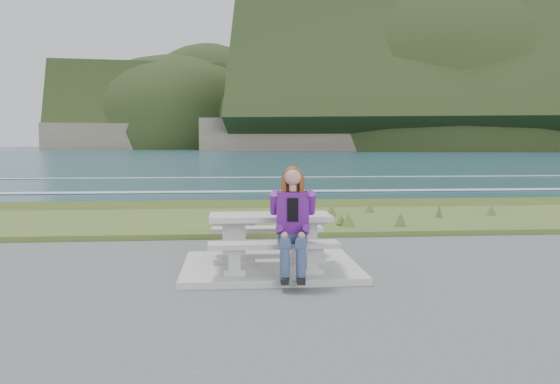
% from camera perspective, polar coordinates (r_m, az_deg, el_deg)
% --- Properties ---
extents(concrete_slab, '(2.60, 2.10, 0.10)m').
position_cam_1_polar(concrete_slab, '(8.30, -1.03, -7.82)').
color(concrete_slab, '#A1A29D').
rests_on(concrete_slab, ground).
extents(picnic_table, '(1.80, 0.75, 0.75)m').
position_cam_1_polar(picnic_table, '(8.19, -1.04, -3.50)').
color(picnic_table, '#A1A29D').
rests_on(picnic_table, concrete_slab).
extents(bench_landward, '(1.80, 0.35, 0.45)m').
position_cam_1_polar(bench_landward, '(7.54, -0.66, -6.04)').
color(bench_landward, '#A1A29D').
rests_on(bench_landward, concrete_slab).
extents(bench_seaward, '(1.80, 0.35, 0.45)m').
position_cam_1_polar(bench_seaward, '(8.91, -1.35, -4.32)').
color(bench_seaward, '#A1A29D').
rests_on(bench_seaward, concrete_slab).
extents(grass_verge, '(160.00, 4.50, 0.22)m').
position_cam_1_polar(grass_verge, '(13.23, -2.56, -3.23)').
color(grass_verge, '#3D5620').
rests_on(grass_verge, ground).
extents(shore_drop, '(160.00, 0.80, 2.20)m').
position_cam_1_polar(shore_drop, '(16.10, -3.01, -1.76)').
color(shore_drop, '#685A4E').
rests_on(shore_drop, ground).
extents(ocean, '(1600.00, 1600.00, 0.09)m').
position_cam_1_polar(ocean, '(33.37, -4.06, -1.26)').
color(ocean, '#1C4250').
rests_on(ocean, ground).
extents(headland_range, '(729.83, 363.95, 193.61)m').
position_cam_1_polar(headland_range, '(449.12, 20.20, 5.72)').
color(headland_range, '#685A4E').
rests_on(headland_range, ground).
extents(seated_woman, '(0.49, 0.80, 1.50)m').
position_cam_1_polar(seated_woman, '(7.39, 1.34, -4.68)').
color(seated_woman, navy).
rests_on(seated_woman, concrete_slab).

